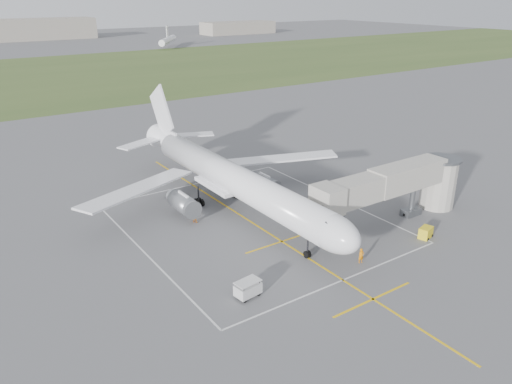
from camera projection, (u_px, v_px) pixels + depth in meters
ground at (235, 212)px, 64.67m from camera, size 700.00×700.00×0.00m
grass_strip at (25, 79)px, 164.15m from camera, size 700.00×120.00×0.02m
apron_markings at (261, 228)px, 60.22m from camera, size 28.20×60.00×0.01m
airliner at (232, 179)px, 63.61m from camera, size 38.93×46.75×13.52m
jet_bridge at (403, 184)px, 60.83m from camera, size 23.40×5.00×7.20m
gpu_unit at (426, 233)px, 57.68m from camera, size 1.98×1.61×1.31m
baggage_cart at (248, 289)px, 46.38m from camera, size 2.56×1.73×1.67m
ramp_worker_nose at (361, 256)px, 52.27m from camera, size 0.68×0.52×1.65m
ramp_worker_wing at (195, 216)px, 61.54m from camera, size 0.94×0.98×1.60m
distant_aircraft at (15, 52)px, 205.35m from camera, size 173.09×54.63×8.85m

